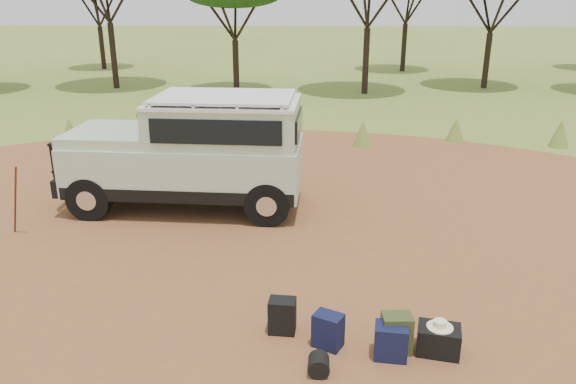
{
  "coord_description": "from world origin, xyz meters",
  "views": [
    {
      "loc": [
        1.21,
        -8.36,
        4.51
      ],
      "look_at": [
        0.92,
        1.38,
        1.0
      ],
      "focal_mm": 35.0,
      "sensor_mm": 36.0,
      "label": 1
    }
  ],
  "objects_px": {
    "duffel_navy": "(391,342)",
    "hard_case": "(438,340)",
    "safari_vehicle": "(194,155)",
    "backpack_black": "(282,316)",
    "backpack_olive": "(396,333)",
    "walking_staff": "(15,200)",
    "backpack_navy": "(328,331)"
  },
  "relations": [
    {
      "from": "backpack_olive",
      "to": "backpack_black",
      "type": "bearing_deg",
      "value": 162.39
    },
    {
      "from": "duffel_navy",
      "to": "hard_case",
      "type": "bearing_deg",
      "value": 17.49
    },
    {
      "from": "hard_case",
      "to": "backpack_olive",
      "type": "bearing_deg",
      "value": -169.81
    },
    {
      "from": "walking_staff",
      "to": "duffel_navy",
      "type": "xyz_separation_m",
      "value": [
        6.66,
        -3.68,
        -0.49
      ]
    },
    {
      "from": "safari_vehicle",
      "to": "backpack_olive",
      "type": "distance_m",
      "value": 6.36
    },
    {
      "from": "backpack_black",
      "to": "backpack_navy",
      "type": "xyz_separation_m",
      "value": [
        0.62,
        -0.33,
        -0.01
      ]
    },
    {
      "from": "backpack_navy",
      "to": "backpack_olive",
      "type": "height_order",
      "value": "backpack_olive"
    },
    {
      "from": "backpack_navy",
      "to": "duffel_navy",
      "type": "xyz_separation_m",
      "value": [
        0.8,
        -0.21,
        -0.01
      ]
    },
    {
      "from": "duffel_navy",
      "to": "backpack_black",
      "type": "bearing_deg",
      "value": 166.7
    },
    {
      "from": "backpack_olive",
      "to": "hard_case",
      "type": "xyz_separation_m",
      "value": [
        0.55,
        -0.02,
        -0.08
      ]
    },
    {
      "from": "safari_vehicle",
      "to": "backpack_black",
      "type": "height_order",
      "value": "safari_vehicle"
    },
    {
      "from": "backpack_black",
      "to": "backpack_olive",
      "type": "height_order",
      "value": "backpack_olive"
    },
    {
      "from": "walking_staff",
      "to": "hard_case",
      "type": "xyz_separation_m",
      "value": [
        7.3,
        -3.56,
        -0.54
      ]
    },
    {
      "from": "backpack_black",
      "to": "backpack_navy",
      "type": "relative_size",
      "value": 1.03
    },
    {
      "from": "safari_vehicle",
      "to": "duffel_navy",
      "type": "height_order",
      "value": "safari_vehicle"
    },
    {
      "from": "walking_staff",
      "to": "backpack_olive",
      "type": "height_order",
      "value": "walking_staff"
    },
    {
      "from": "walking_staff",
      "to": "hard_case",
      "type": "relative_size",
      "value": 2.82
    },
    {
      "from": "walking_staff",
      "to": "backpack_olive",
      "type": "relative_size",
      "value": 2.84
    },
    {
      "from": "duffel_navy",
      "to": "hard_case",
      "type": "relative_size",
      "value": 0.87
    },
    {
      "from": "backpack_black",
      "to": "hard_case",
      "type": "bearing_deg",
      "value": -6.42
    },
    {
      "from": "backpack_black",
      "to": "backpack_navy",
      "type": "height_order",
      "value": "backpack_black"
    },
    {
      "from": "safari_vehicle",
      "to": "backpack_black",
      "type": "bearing_deg",
      "value": -63.12
    },
    {
      "from": "backpack_black",
      "to": "duffel_navy",
      "type": "relative_size",
      "value": 1.07
    },
    {
      "from": "backpack_black",
      "to": "duffel_navy",
      "type": "xyz_separation_m",
      "value": [
        1.43,
        -0.54,
        -0.02
      ]
    },
    {
      "from": "backpack_olive",
      "to": "duffel_navy",
      "type": "xyz_separation_m",
      "value": [
        -0.09,
        -0.14,
        -0.03
      ]
    },
    {
      "from": "backpack_black",
      "to": "hard_case",
      "type": "relative_size",
      "value": 0.93
    },
    {
      "from": "backpack_black",
      "to": "backpack_olive",
      "type": "distance_m",
      "value": 1.57
    },
    {
      "from": "safari_vehicle",
      "to": "walking_staff",
      "type": "height_order",
      "value": "safari_vehicle"
    },
    {
      "from": "duffel_navy",
      "to": "backpack_navy",
      "type": "bearing_deg",
      "value": 172.69
    },
    {
      "from": "duffel_navy",
      "to": "safari_vehicle",
      "type": "bearing_deg",
      "value": 130.82
    },
    {
      "from": "safari_vehicle",
      "to": "walking_staff",
      "type": "relative_size",
      "value": 3.4
    },
    {
      "from": "backpack_olive",
      "to": "duffel_navy",
      "type": "relative_size",
      "value": 1.14
    }
  ]
}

